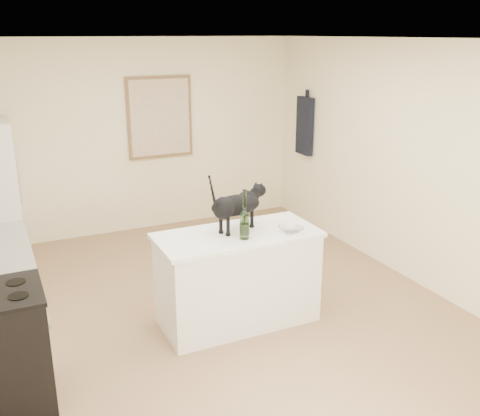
{
  "coord_description": "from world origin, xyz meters",
  "views": [
    {
      "loc": [
        -1.86,
        -4.41,
        2.65
      ],
      "look_at": [
        0.15,
        -0.15,
        1.12
      ],
      "focal_mm": 40.58,
      "sensor_mm": 36.0,
      "label": 1
    }
  ],
  "objects_px": {
    "glass_bowl": "(291,229)",
    "black_cat": "(236,208)",
    "wine_bottle": "(245,217)",
    "stove": "(4,351)"
  },
  "relations": [
    {
      "from": "stove",
      "to": "wine_bottle",
      "type": "xyz_separation_m",
      "value": [
        2.05,
        0.25,
        0.65
      ]
    },
    {
      "from": "stove",
      "to": "glass_bowl",
      "type": "height_order",
      "value": "glass_bowl"
    },
    {
      "from": "black_cat",
      "to": "wine_bottle",
      "type": "distance_m",
      "value": 0.22
    },
    {
      "from": "stove",
      "to": "wine_bottle",
      "type": "height_order",
      "value": "wine_bottle"
    },
    {
      "from": "wine_bottle",
      "to": "glass_bowl",
      "type": "relative_size",
      "value": 1.84
    },
    {
      "from": "glass_bowl",
      "to": "black_cat",
      "type": "bearing_deg",
      "value": 150.18
    },
    {
      "from": "black_cat",
      "to": "wine_bottle",
      "type": "xyz_separation_m",
      "value": [
        -0.02,
        -0.22,
        -0.02
      ]
    },
    {
      "from": "black_cat",
      "to": "wine_bottle",
      "type": "relative_size",
      "value": 1.56
    },
    {
      "from": "wine_bottle",
      "to": "glass_bowl",
      "type": "xyz_separation_m",
      "value": [
        0.46,
        -0.03,
        -0.17
      ]
    },
    {
      "from": "black_cat",
      "to": "glass_bowl",
      "type": "height_order",
      "value": "black_cat"
    }
  ]
}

